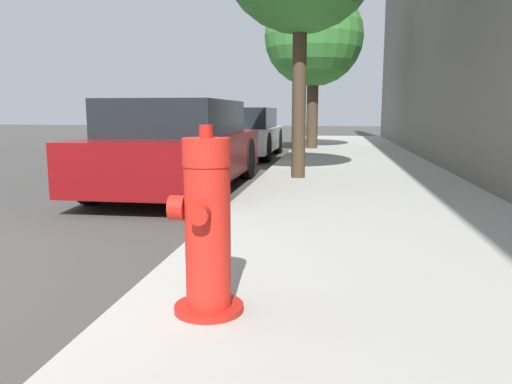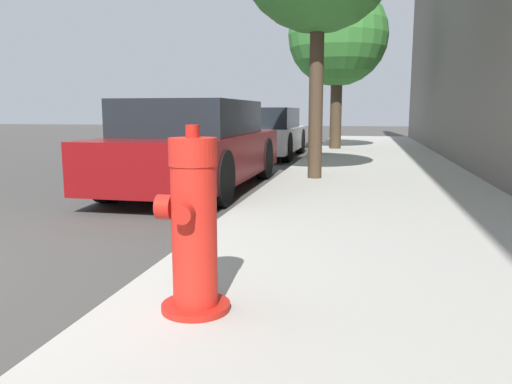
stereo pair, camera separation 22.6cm
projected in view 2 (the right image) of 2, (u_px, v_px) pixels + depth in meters
sidewalk_slab at (403, 340)px, 2.44m from camera, size 3.21×40.00×0.12m
fire_hydrant at (194, 227)px, 2.59m from camera, size 0.38×0.37×0.98m
parked_car_near at (196, 146)px, 7.48m from camera, size 1.72×4.39×1.33m
parked_car_mid at (262, 133)px, 12.92m from camera, size 1.87×4.06×1.26m
street_tree_far at (338, 36)px, 13.94m from camera, size 2.79×2.79×4.56m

